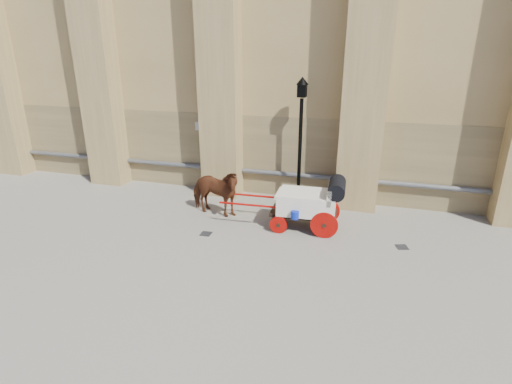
% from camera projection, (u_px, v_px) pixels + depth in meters
% --- Properties ---
extents(ground, '(90.00, 90.00, 0.00)m').
position_uv_depth(ground, '(212.00, 236.00, 12.04)').
color(ground, slate).
rests_on(ground, ground).
extents(horse, '(2.09, 1.22, 1.66)m').
position_uv_depth(horse, '(215.00, 192.00, 13.27)').
color(horse, brown).
rests_on(horse, ground).
extents(carriage, '(3.87, 1.41, 1.67)m').
position_uv_depth(carriage, '(311.00, 202.00, 12.24)').
color(carriage, black).
rests_on(carriage, ground).
extents(street_lamp, '(0.42, 0.42, 4.45)m').
position_uv_depth(street_lamp, '(300.00, 139.00, 13.74)').
color(street_lamp, black).
rests_on(street_lamp, ground).
extents(drain_grate_near, '(0.33, 0.33, 0.01)m').
position_uv_depth(drain_grate_near, '(206.00, 234.00, 12.17)').
color(drain_grate_near, black).
rests_on(drain_grate_near, ground).
extents(drain_grate_far, '(0.40, 0.40, 0.01)m').
position_uv_depth(drain_grate_far, '(402.00, 247.00, 11.37)').
color(drain_grate_far, black).
rests_on(drain_grate_far, ground).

